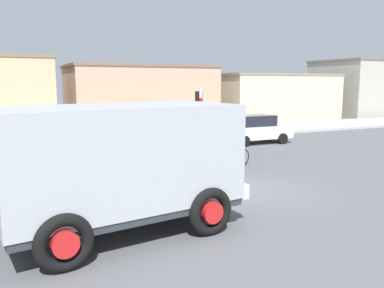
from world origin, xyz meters
TOP-DOWN VIEW (x-y plane):
  - ground_plane at (0.00, 0.00)m, footprint 120.00×120.00m
  - sidewalk_far at (0.00, 13.39)m, footprint 80.00×5.00m
  - truck_foreground at (-4.50, -1.75)m, footprint 5.70×3.37m
  - cyclist at (1.48, 3.27)m, footprint 1.69×0.60m
  - traffic_light_pole at (0.29, 4.02)m, footprint 0.24×0.43m
  - car_red_near at (5.82, 8.28)m, footprint 4.01×1.90m
  - car_white_mid at (1.42, 8.12)m, footprint 4.25×2.43m
  - pedestrian_near_kerb at (-3.48, 8.05)m, footprint 0.34×0.22m
  - building_mid_block at (3.13, 21.30)m, footprint 11.43×7.66m
  - building_corner_right at (15.98, 19.88)m, footprint 11.37×5.11m
  - building_set_back at (28.30, 20.60)m, footprint 10.56×7.42m

SIDE VIEW (x-z plane):
  - ground_plane at x=0.00m, z-range 0.00..0.00m
  - sidewalk_far at x=0.00m, z-range 0.00..0.16m
  - car_red_near at x=5.82m, z-range 0.02..1.62m
  - car_white_mid at x=1.42m, z-range 0.02..1.62m
  - pedestrian_near_kerb at x=-3.48m, z-range 0.04..1.66m
  - cyclist at x=1.48m, z-range 0.00..1.72m
  - truck_foreground at x=-4.50m, z-range 0.22..3.12m
  - traffic_light_pole at x=0.29m, z-range 0.47..3.67m
  - building_corner_right at x=15.98m, z-range 0.00..4.20m
  - building_mid_block at x=3.13m, z-range 0.00..4.76m
  - building_set_back at x=28.30m, z-range 0.00..5.69m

